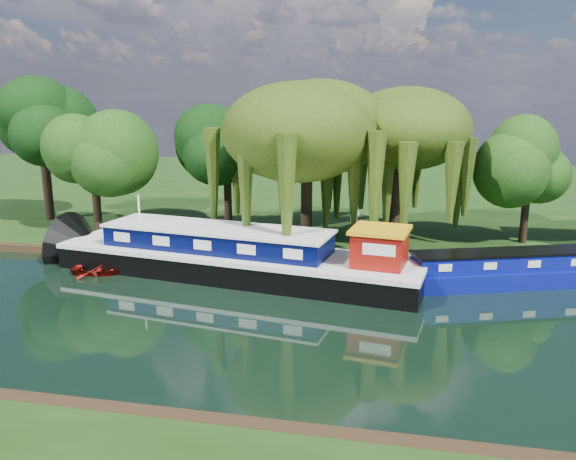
# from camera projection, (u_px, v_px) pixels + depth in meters

# --- Properties ---
(ground) EXTENTS (120.00, 120.00, 0.00)m
(ground) POSITION_uv_depth(u_px,v_px,m) (324.00, 327.00, 23.79)
(ground) COLOR black
(far_bank) EXTENTS (120.00, 52.00, 0.45)m
(far_bank) POSITION_uv_depth(u_px,v_px,m) (370.00, 192.00, 56.17)
(far_bank) COLOR black
(far_bank) RESTS_ON ground
(dutch_barge) EXTENTS (20.75, 7.63, 4.28)m
(dutch_barge) POSITION_uv_depth(u_px,v_px,m) (239.00, 257.00, 30.46)
(dutch_barge) COLOR black
(dutch_barge) RESTS_ON ground
(narrowboat) EXTENTS (13.41, 6.50, 1.96)m
(narrowboat) POSITION_uv_depth(u_px,v_px,m) (503.00, 272.00, 28.99)
(narrowboat) COLOR navy
(narrowboat) RESTS_ON ground
(red_dinghy) EXTENTS (3.87, 3.16, 0.70)m
(red_dinghy) POSITION_uv_depth(u_px,v_px,m) (104.00, 273.00, 31.12)
(red_dinghy) COLOR maroon
(red_dinghy) RESTS_ON ground
(willow_left) EXTENTS (8.02, 8.02, 9.62)m
(willow_left) POSITION_uv_depth(u_px,v_px,m) (307.00, 133.00, 33.17)
(willow_left) COLOR black
(willow_left) RESTS_ON far_bank
(willow_right) EXTENTS (7.26, 7.26, 8.84)m
(willow_right) POSITION_uv_depth(u_px,v_px,m) (398.00, 140.00, 34.70)
(willow_right) COLOR black
(willow_right) RESTS_ON far_bank
(tree_far_left) EXTENTS (4.96, 4.96, 7.99)m
(tree_far_left) POSITION_uv_depth(u_px,v_px,m) (93.00, 153.00, 37.19)
(tree_far_left) COLOR black
(tree_far_left) RESTS_ON far_bank
(tree_far_back) EXTENTS (5.65, 5.65, 9.50)m
(tree_far_back) POSITION_uv_depth(u_px,v_px,m) (42.00, 131.00, 41.19)
(tree_far_back) COLOR black
(tree_far_back) RESTS_ON far_bank
(tree_far_mid) EXTENTS (4.82, 4.82, 7.88)m
(tree_far_mid) POSITION_uv_depth(u_px,v_px,m) (227.00, 151.00, 38.88)
(tree_far_mid) COLOR black
(tree_far_mid) RESTS_ON far_bank
(tree_far_right) EXTENTS (4.21, 4.21, 6.89)m
(tree_far_right) POSITION_uv_depth(u_px,v_px,m) (529.00, 168.00, 34.85)
(tree_far_right) COLOR black
(tree_far_right) RESTS_ON far_bank
(lamppost) EXTENTS (0.36, 0.36, 2.56)m
(lamppost) POSITION_uv_depth(u_px,v_px,m) (357.00, 220.00, 33.15)
(lamppost) COLOR silver
(lamppost) RESTS_ON far_bank
(mooring_posts) EXTENTS (19.16, 0.16, 1.00)m
(mooring_posts) POSITION_uv_depth(u_px,v_px,m) (335.00, 253.00, 31.68)
(mooring_posts) COLOR silver
(mooring_posts) RESTS_ON far_bank
(reeds_near) EXTENTS (33.70, 1.50, 1.10)m
(reeds_near) POSITION_uv_depth(u_px,v_px,m) (538.00, 438.00, 15.12)
(reeds_near) COLOR #1E4111
(reeds_near) RESTS_ON ground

